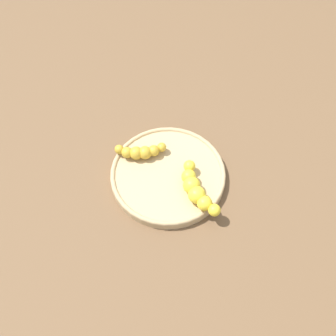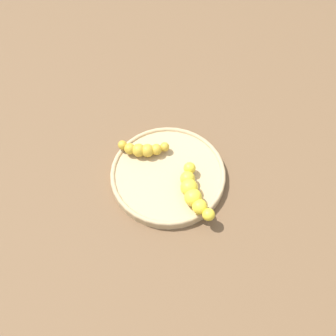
% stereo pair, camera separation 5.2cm
% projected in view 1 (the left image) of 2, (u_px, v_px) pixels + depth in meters
% --- Properties ---
extents(ground_plane, '(2.40, 2.40, 0.00)m').
position_uv_depth(ground_plane, '(168.00, 178.00, 0.88)').
color(ground_plane, brown).
extents(fruit_bowl, '(0.25, 0.25, 0.02)m').
position_uv_depth(fruit_bowl, '(168.00, 175.00, 0.87)').
color(fruit_bowl, tan).
rests_on(fruit_bowl, ground_plane).
extents(banana_spotted, '(0.07, 0.10, 0.03)m').
position_uv_depth(banana_spotted, '(141.00, 152.00, 0.87)').
color(banana_spotted, gold).
rests_on(banana_spotted, fruit_bowl).
extents(banana_yellow, '(0.10, 0.11, 0.04)m').
position_uv_depth(banana_yellow, '(196.00, 189.00, 0.82)').
color(banana_yellow, yellow).
rests_on(banana_yellow, fruit_bowl).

